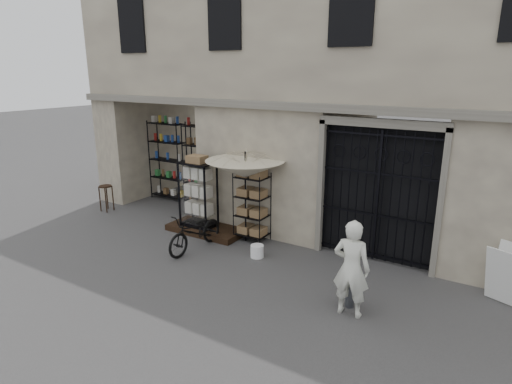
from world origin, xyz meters
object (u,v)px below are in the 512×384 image
Objects in this scene: bicycle at (196,250)px; shopkeeper at (348,313)px; display_cabinet at (198,198)px; wooden_stool at (106,198)px; market_umbrella at (245,164)px; easel_sign at (504,274)px; white_bucket at (257,251)px; wire_rack at (252,208)px; steel_bollard at (351,285)px.

bicycle reaches higher than shopkeeper.
wooden_stool is (-3.38, -0.12, -0.49)m from display_cabinet.
display_cabinet is at bearing -23.96° from shopkeeper.
wooden_stool is at bearing 169.80° from display_cabinet.
bicycle reaches higher than wooden_stool.
market_umbrella reaches higher than bicycle.
shopkeeper is at bearing -11.19° from wooden_stool.
easel_sign is at bearing -143.46° from shopkeeper.
bicycle is 2.21× the size of wooden_stool.
shopkeeper is at bearing -8.47° from bicycle.
market_umbrella is 9.07× the size of white_bucket.
display_cabinet is 5.02m from shopkeeper.
display_cabinet is 1.06× the size of bicycle.
display_cabinet reaches higher than white_bucket.
display_cabinet reaches higher than wire_rack.
wire_rack is at bearing -159.96° from easel_sign.
market_umbrella is at bearing 2.49° from wooden_stool.
steel_bollard is at bearing -77.51° from shopkeeper.
wire_rack is at bearing -4.08° from display_cabinet.
wire_rack is at bearing 58.39° from bicycle.
steel_bollard is at bearing -5.42° from bicycle.
steel_bollard is at bearing -9.72° from wooden_stool.
wire_rack is 1.63× the size of easel_sign.
bicycle is at bearing -11.69° from wooden_stool.
shopkeeper is at bearing -28.80° from market_umbrella.
wire_rack is 2.02× the size of steel_bollard.
white_bucket is at bearing -54.14° from wire_rack.
easel_sign is at bearing -3.49° from wire_rack.
display_cabinet is 2.33× the size of wooden_stool.
easel_sign is at bearing 8.55° from white_bucket.
steel_bollard reaches higher than white_bucket.
shopkeeper is (8.01, -1.59, -0.40)m from wooden_stool.
display_cabinet is at bearing -176.52° from market_umbrella.
white_bucket is at bearing 17.72° from bicycle.
market_umbrella is 3.86m from steel_bollard.
steel_bollard is at bearing -123.32° from easel_sign.
wire_rack reaches higher than white_bucket.
white_bucket is at bearing -27.52° from display_cabinet.
easel_sign reaches higher than bicycle.
steel_bollard is (4.57, -1.48, -0.48)m from display_cabinet.
easel_sign is at bearing 12.40° from bicycle.
white_bucket is 4.78m from easel_sign.
wire_rack is at bearing -35.03° from shopkeeper.
wire_rack is 0.64× the size of market_umbrella.
market_umbrella is 1.56× the size of bicycle.
easel_sign is (6.13, 1.10, 0.54)m from bicycle.
display_cabinet is at bearing -174.47° from wire_rack.
wire_rack is at bearing 151.25° from steel_bollard.
display_cabinet reaches higher than steel_bollard.
display_cabinet is at bearing 2.09° from wooden_stool.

